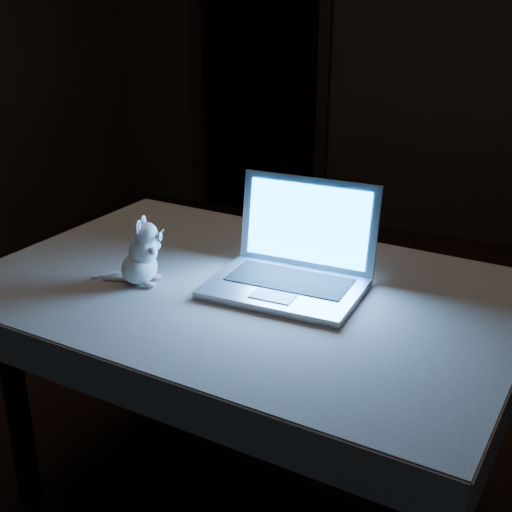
% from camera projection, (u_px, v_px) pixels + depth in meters
% --- Properties ---
extents(floor, '(5.00, 5.00, 0.00)m').
position_uv_depth(floor, '(258.00, 424.00, 2.73)').
color(floor, black).
rests_on(floor, ground).
extents(back_wall, '(4.50, 0.04, 2.60)m').
position_uv_depth(back_wall, '(417.00, 38.00, 4.36)').
color(back_wall, black).
rests_on(back_wall, ground).
extents(doorway, '(1.06, 0.36, 2.13)m').
position_uv_depth(doorway, '(260.00, 68.00, 4.86)').
color(doorway, black).
rests_on(doorway, back_wall).
extents(table, '(1.57, 1.10, 0.79)m').
position_uv_depth(table, '(245.00, 400.00, 2.20)').
color(table, black).
rests_on(table, floor).
extents(tablecloth, '(1.71, 1.24, 0.12)m').
position_uv_depth(tablecloth, '(214.00, 300.00, 2.08)').
color(tablecloth, beige).
rests_on(tablecloth, table).
extents(laptop, '(0.44, 0.39, 0.30)m').
position_uv_depth(laptop, '(285.00, 244.00, 1.94)').
color(laptop, '#B4B4B9').
rests_on(laptop, tablecloth).
extents(plush_mouse, '(0.19, 0.19, 0.20)m').
position_uv_depth(plush_mouse, '(138.00, 251.00, 2.02)').
color(plush_mouse, white).
rests_on(plush_mouse, tablecloth).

